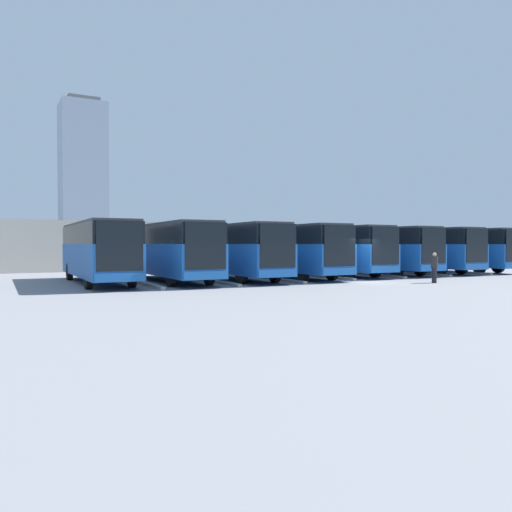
# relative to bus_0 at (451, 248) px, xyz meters

# --- Properties ---
(ground_plane) EXTENTS (600.00, 600.00, 0.00)m
(ground_plane) POSITION_rel_bus_0_xyz_m (13.93, 5.71, -1.87)
(ground_plane) COLOR gray
(bus_0) EXTENTS (2.48, 11.43, 3.37)m
(bus_0) POSITION_rel_bus_0_xyz_m (0.00, 0.00, 0.00)
(bus_0) COLOR #19519E
(bus_0) RESTS_ON ground_plane
(curb_divider_0) EXTENTS (0.29, 7.10, 0.15)m
(curb_divider_0) POSITION_rel_bus_0_xyz_m (1.99, 1.69, -1.80)
(curb_divider_0) COLOR #9E9E99
(curb_divider_0) RESTS_ON ground_plane
(bus_1) EXTENTS (2.48, 11.43, 3.37)m
(bus_1) POSITION_rel_bus_0_xyz_m (3.98, -0.07, 0.00)
(bus_1) COLOR #19519E
(bus_1) RESTS_ON ground_plane
(curb_divider_1) EXTENTS (0.29, 7.10, 0.15)m
(curb_divider_1) POSITION_rel_bus_0_xyz_m (5.97, 1.62, -1.80)
(curb_divider_1) COLOR #9E9E99
(curb_divider_1) RESTS_ON ground_plane
(bus_2) EXTENTS (2.48, 11.43, 3.37)m
(bus_2) POSITION_rel_bus_0_xyz_m (7.96, -0.17, 0.00)
(bus_2) COLOR #19519E
(bus_2) RESTS_ON ground_plane
(curb_divider_2) EXTENTS (0.29, 7.10, 0.15)m
(curb_divider_2) POSITION_rel_bus_0_xyz_m (9.95, 1.52, -1.80)
(curb_divider_2) COLOR #9E9E99
(curb_divider_2) RESTS_ON ground_plane
(bus_3) EXTENTS (2.48, 11.43, 3.37)m
(bus_3) POSITION_rel_bus_0_xyz_m (11.94, -0.25, 0.00)
(bus_3) COLOR #19519E
(bus_3) RESTS_ON ground_plane
(curb_divider_3) EXTENTS (0.29, 7.10, 0.15)m
(curb_divider_3) POSITION_rel_bus_0_xyz_m (13.93, 1.44, -1.80)
(curb_divider_3) COLOR #9E9E99
(curb_divider_3) RESTS_ON ground_plane
(bus_4) EXTENTS (2.48, 11.43, 3.37)m
(bus_4) POSITION_rel_bus_0_xyz_m (15.93, 0.45, 0.00)
(bus_4) COLOR #19519E
(bus_4) RESTS_ON ground_plane
(curb_divider_4) EXTENTS (0.29, 7.10, 0.15)m
(curb_divider_4) POSITION_rel_bus_0_xyz_m (17.92, 2.14, -1.80)
(curb_divider_4) COLOR #9E9E99
(curb_divider_4) RESTS_ON ground_plane
(bus_5) EXTENTS (2.48, 11.43, 3.37)m
(bus_5) POSITION_rel_bus_0_xyz_m (19.91, 0.45, 0.00)
(bus_5) COLOR #19519E
(bus_5) RESTS_ON ground_plane
(curb_divider_5) EXTENTS (0.29, 7.10, 0.15)m
(curb_divider_5) POSITION_rel_bus_0_xyz_m (21.90, 2.14, -1.80)
(curb_divider_5) COLOR #9E9E99
(curb_divider_5) RESTS_ON ground_plane
(bus_6) EXTENTS (2.48, 11.43, 3.37)m
(bus_6) POSITION_rel_bus_0_xyz_m (23.89, 0.36, 0.00)
(bus_6) COLOR #19519E
(bus_6) RESTS_ON ground_plane
(curb_divider_6) EXTENTS (0.29, 7.10, 0.15)m
(curb_divider_6) POSITION_rel_bus_0_xyz_m (25.88, 2.05, -1.80)
(curb_divider_6) COLOR #9E9E99
(curb_divider_6) RESTS_ON ground_plane
(bus_7) EXTENTS (2.48, 11.43, 3.37)m
(bus_7) POSITION_rel_bus_0_xyz_m (27.87, -0.13, 0.00)
(bus_7) COLOR #19519E
(bus_7) RESTS_ON ground_plane
(pedestrian) EXTENTS (0.50, 0.50, 1.71)m
(pedestrian) POSITION_rel_bus_0_xyz_m (11.01, 8.30, -0.96)
(pedestrian) COLOR black
(pedestrian) RESTS_ON ground_plane
(station_building) EXTENTS (44.31, 11.84, 4.08)m
(station_building) POSITION_rel_bus_0_xyz_m (13.93, -17.51, 0.20)
(station_building) COLOR #A8A399
(station_building) RESTS_ON ground_plane
(office_tower) EXTENTS (21.03, 21.03, 73.42)m
(office_tower) POSITION_rel_bus_0_xyz_m (-6.62, -228.39, 34.23)
(office_tower) COLOR #7F8EA3
(office_tower) RESTS_ON ground_plane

